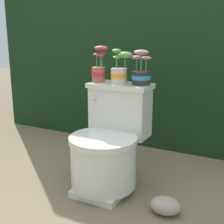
{
  "coord_description": "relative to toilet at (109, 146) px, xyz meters",
  "views": [
    {
      "loc": [
        0.79,
        -1.55,
        0.99
      ],
      "look_at": [
        -0.09,
        0.13,
        0.49
      ],
      "focal_mm": 50.0,
      "sensor_mm": 36.0,
      "label": 1
    }
  ],
  "objects": [
    {
      "name": "hedge_backdrop",
      "position": [
        0.09,
        1.18,
        0.48
      ],
      "size": [
        3.39,
        0.78,
        1.53
      ],
      "color": "black",
      "rests_on": "ground"
    },
    {
      "name": "potted_plant_middle",
      "position": [
        0.14,
        0.18,
        0.45
      ],
      "size": [
        0.14,
        0.14,
        0.22
      ],
      "color": "#262628",
      "rests_on": "toilet"
    },
    {
      "name": "potted_plant_midleft",
      "position": [
        0.0,
        0.14,
        0.46
      ],
      "size": [
        0.15,
        0.1,
        0.22
      ],
      "color": "beige",
      "rests_on": "toilet"
    },
    {
      "name": "toilet",
      "position": [
        0.0,
        0.0,
        0.0
      ],
      "size": [
        0.42,
        0.55,
        0.66
      ],
      "color": "silver",
      "rests_on": "ground"
    },
    {
      "name": "potted_plant_left",
      "position": [
        -0.15,
        0.16,
        0.47
      ],
      "size": [
        0.1,
        0.1,
        0.24
      ],
      "color": "#9E5638",
      "rests_on": "toilet"
    },
    {
      "name": "garden_stone",
      "position": [
        0.43,
        -0.13,
        -0.23
      ],
      "size": [
        0.17,
        0.14,
        0.1
      ],
      "color": "#9E9384",
      "rests_on": "ground"
    },
    {
      "name": "ground_plane",
      "position": [
        0.09,
        -0.09,
        -0.28
      ],
      "size": [
        12.0,
        12.0,
        0.0
      ],
      "primitive_type": "plane",
      "color": "#75664C"
    }
  ]
}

